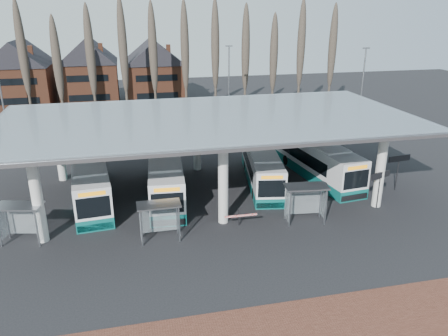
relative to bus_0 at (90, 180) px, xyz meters
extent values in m
plane|color=black|center=(9.29, -8.91, -1.54)|extent=(140.00, 140.00, 0.00)
cylinder|color=silver|center=(-2.71, -6.41, 1.46)|extent=(0.70, 0.70, 6.00)
cylinder|color=silver|center=(-2.71, 4.59, 1.46)|extent=(0.70, 0.70, 6.00)
cylinder|color=silver|center=(9.29, -6.41, 1.46)|extent=(0.70, 0.70, 6.00)
cylinder|color=silver|center=(9.29, 4.59, 1.46)|extent=(0.70, 0.70, 6.00)
cylinder|color=silver|center=(21.29, -6.41, 1.46)|extent=(0.70, 0.70, 6.00)
cylinder|color=silver|center=(21.29, 4.59, 1.46)|extent=(0.70, 0.70, 6.00)
cube|color=gray|center=(9.29, -0.91, 4.71)|extent=(32.00, 16.00, 0.12)
cube|color=silver|center=(9.29, -0.91, 4.78)|extent=(31.50, 15.50, 0.04)
cone|color=#473D33|center=(-8.71, 24.09, 5.71)|extent=(0.36, 0.36, 14.50)
ellipsoid|color=#473D33|center=(-8.71, 24.09, 7.45)|extent=(1.10, 1.10, 11.02)
cone|color=#473D33|center=(-4.71, 24.09, 5.71)|extent=(0.36, 0.36, 14.50)
ellipsoid|color=#473D33|center=(-4.71, 24.09, 7.45)|extent=(1.10, 1.10, 11.02)
cone|color=#473D33|center=(-0.71, 24.09, 5.71)|extent=(0.36, 0.36, 14.50)
ellipsoid|color=#473D33|center=(-0.71, 24.09, 7.45)|extent=(1.10, 1.10, 11.02)
cone|color=#473D33|center=(3.29, 24.09, 5.71)|extent=(0.36, 0.36, 14.50)
ellipsoid|color=#473D33|center=(3.29, 24.09, 7.45)|extent=(1.10, 1.10, 11.02)
cone|color=#473D33|center=(7.29, 24.09, 5.71)|extent=(0.36, 0.36, 14.50)
ellipsoid|color=#473D33|center=(7.29, 24.09, 7.45)|extent=(1.10, 1.10, 11.02)
cone|color=#473D33|center=(11.29, 24.09, 5.71)|extent=(0.36, 0.36, 14.50)
ellipsoid|color=#473D33|center=(11.29, 24.09, 7.45)|extent=(1.10, 1.10, 11.02)
cone|color=#473D33|center=(15.29, 24.09, 5.71)|extent=(0.36, 0.36, 14.50)
ellipsoid|color=#473D33|center=(15.29, 24.09, 7.45)|extent=(1.10, 1.10, 11.02)
cone|color=#473D33|center=(19.29, 24.09, 5.71)|extent=(0.36, 0.36, 14.50)
ellipsoid|color=#473D33|center=(19.29, 24.09, 7.45)|extent=(1.10, 1.10, 11.02)
cone|color=#473D33|center=(23.29, 24.09, 5.71)|extent=(0.36, 0.36, 14.50)
ellipsoid|color=#473D33|center=(23.29, 24.09, 7.45)|extent=(1.10, 1.10, 11.02)
cone|color=#473D33|center=(27.29, 24.09, 5.71)|extent=(0.36, 0.36, 14.50)
ellipsoid|color=#473D33|center=(27.29, 24.09, 7.45)|extent=(1.10, 1.10, 11.02)
cone|color=#473D33|center=(31.29, 24.09, 5.71)|extent=(0.36, 0.36, 14.50)
ellipsoid|color=#473D33|center=(31.29, 24.09, 7.45)|extent=(1.10, 1.10, 11.02)
cube|color=brown|center=(-11.21, 35.09, 1.96)|extent=(8.00, 10.00, 7.00)
pyramid|color=black|center=(-11.21, 35.09, 8.96)|extent=(8.30, 10.30, 3.50)
cube|color=brown|center=(-1.71, 35.09, 1.96)|extent=(8.00, 10.00, 7.00)
pyramid|color=black|center=(-1.71, 35.09, 8.96)|extent=(8.30, 10.30, 3.50)
cube|color=brown|center=(7.79, 35.09, 1.96)|extent=(8.00, 10.00, 7.00)
pyramid|color=black|center=(7.79, 35.09, 8.96)|extent=(8.30, 10.30, 3.50)
cylinder|color=slate|center=(-8.71, 13.09, 3.46)|extent=(0.16, 0.16, 10.00)
cylinder|color=slate|center=(15.29, 17.09, 3.46)|extent=(0.16, 0.16, 10.00)
cube|color=slate|center=(15.29, 17.09, 8.56)|extent=(0.80, 0.15, 0.15)
cylinder|color=slate|center=(29.29, 11.09, 3.46)|extent=(0.16, 0.16, 10.00)
cube|color=slate|center=(29.29, 11.09, 8.56)|extent=(0.80, 0.15, 0.15)
cube|color=silver|center=(0.01, -0.08, 0.22)|extent=(3.59, 11.94, 2.74)
cube|color=#0B5A57|center=(0.01, -0.08, -1.10)|extent=(3.62, 11.96, 0.88)
cube|color=silver|center=(0.01, -0.08, 1.64)|extent=(2.90, 7.23, 0.18)
cube|color=black|center=(-0.04, 0.41, 0.32)|extent=(3.32, 8.67, 1.08)
cube|color=black|center=(0.56, -5.91, 0.27)|extent=(2.19, 0.27, 1.47)
cube|color=black|center=(-0.54, 5.76, 0.32)|extent=(2.12, 0.26, 1.18)
cube|color=orange|center=(0.56, -5.91, 1.25)|extent=(1.75, 0.21, 0.29)
cube|color=black|center=(0.56, -5.90, -1.20)|extent=(2.37, 0.30, 0.49)
cylinder|color=black|center=(-0.77, -3.89, -1.07)|extent=(0.36, 0.96, 0.94)
cylinder|color=black|center=(1.48, -3.68, -1.07)|extent=(0.36, 0.96, 0.94)
cylinder|color=black|center=(-1.44, 3.23, -1.07)|extent=(0.36, 0.96, 0.94)
cylinder|color=black|center=(0.81, 3.44, -1.07)|extent=(0.36, 0.96, 0.94)
cube|color=silver|center=(5.86, -0.47, 0.23)|extent=(3.36, 11.95, 2.75)
cube|color=#0B5A57|center=(5.86, -0.47, -1.10)|extent=(3.38, 11.97, 0.88)
cube|color=silver|center=(5.86, -0.47, 1.65)|extent=(2.76, 7.22, 0.18)
cube|color=black|center=(5.89, 0.02, 0.33)|extent=(3.16, 8.66, 1.08)
cube|color=black|center=(5.43, -6.33, 0.28)|extent=(2.21, 0.22, 1.47)
cube|color=black|center=(6.28, 5.40, 0.33)|extent=(2.13, 0.21, 1.18)
cube|color=orange|center=(5.43, -6.33, 1.26)|extent=(1.75, 0.18, 0.29)
cube|color=black|center=(5.43, -6.32, -1.20)|extent=(2.38, 0.25, 0.49)
cylinder|color=black|center=(4.45, -4.11, -1.07)|extent=(0.34, 0.96, 0.94)
cylinder|color=black|center=(6.72, -4.28, -1.07)|extent=(0.34, 0.96, 0.94)
cylinder|color=black|center=(4.97, 3.05, -1.07)|extent=(0.34, 0.96, 0.94)
cylinder|color=black|center=(7.24, 2.88, -1.07)|extent=(0.34, 0.96, 0.94)
cube|color=silver|center=(14.15, 0.13, 0.09)|extent=(4.11, 11.12, 2.54)
cube|color=#0B5A57|center=(14.15, 0.13, -1.13)|extent=(4.13, 11.14, 0.82)
cube|color=silver|center=(14.15, 0.13, 1.41)|extent=(3.15, 6.79, 0.16)
cube|color=black|center=(14.23, 0.58, 0.18)|extent=(3.63, 8.12, 1.00)
cube|color=black|center=(13.24, -5.22, 0.14)|extent=(2.02, 0.40, 1.36)
cube|color=black|center=(15.06, 5.48, 0.18)|extent=(1.95, 0.38, 1.09)
cube|color=orange|center=(13.24, -5.22, 1.04)|extent=(1.60, 0.32, 0.27)
cube|color=black|center=(13.24, -5.21, -1.22)|extent=(2.18, 0.44, 0.45)
cylinder|color=black|center=(12.54, -3.09, -1.11)|extent=(0.40, 0.90, 0.87)
cylinder|color=black|center=(14.60, -3.44, -1.11)|extent=(0.40, 0.90, 0.87)
cylinder|color=black|center=(13.65, 3.44, -1.11)|extent=(0.40, 0.90, 0.87)
cylinder|color=black|center=(15.72, 3.08, -1.11)|extent=(0.40, 0.90, 0.87)
cube|color=silver|center=(19.39, 0.58, 0.23)|extent=(3.84, 12.05, 2.76)
cube|color=#0B5A57|center=(19.39, 0.58, -1.10)|extent=(3.86, 12.07, 0.89)
cube|color=silver|center=(19.39, 0.58, 1.66)|extent=(3.05, 7.31, 0.18)
cube|color=black|center=(19.33, 1.07, 0.33)|extent=(3.50, 8.76, 1.09)
cube|color=black|center=(20.05, -5.28, 0.28)|extent=(2.21, 0.31, 1.48)
cube|color=black|center=(18.72, 6.44, 0.33)|extent=(2.13, 0.30, 1.18)
cube|color=orange|center=(20.05, -5.28, 1.27)|extent=(1.76, 0.25, 0.30)
cube|color=black|center=(20.05, -5.27, -1.20)|extent=(2.38, 0.35, 0.49)
cylinder|color=black|center=(18.68, -3.27, -1.07)|extent=(0.38, 0.97, 0.95)
cylinder|color=black|center=(20.94, -3.02, -1.07)|extent=(0.38, 0.97, 0.95)
cylinder|color=black|center=(17.86, 3.88, -1.07)|extent=(0.38, 0.97, 0.95)
cylinder|color=black|center=(20.13, 4.14, -1.07)|extent=(0.38, 0.97, 0.95)
cube|color=gray|center=(-2.84, -7.16, -0.27)|extent=(0.10, 0.10, 2.54)
cube|color=gray|center=(-4.95, -5.51, -0.27)|extent=(0.10, 0.10, 2.54)
cube|color=gray|center=(-2.58, -6.07, -0.27)|extent=(0.10, 0.10, 2.54)
cube|color=gray|center=(-3.90, -6.34, 1.05)|extent=(3.09, 2.03, 0.10)
cube|color=silver|center=(-3.76, -5.74, -0.22)|extent=(2.38, 0.60, 2.03)
cube|color=silver|center=(-5.13, -6.04, -0.22)|extent=(0.30, 1.10, 2.03)
cube|color=silver|center=(-2.66, -6.63, -0.22)|extent=(0.30, 1.10, 2.03)
cube|color=gray|center=(3.54, -8.52, -0.30)|extent=(0.08, 0.08, 2.48)
cube|color=gray|center=(5.92, -8.50, -0.30)|extent=(0.08, 0.08, 2.48)
cube|color=gray|center=(3.54, -7.43, -0.30)|extent=(0.08, 0.08, 2.48)
cube|color=gray|center=(5.92, -7.41, -0.30)|extent=(0.08, 0.08, 2.48)
cube|color=gray|center=(4.73, -7.96, 0.99)|extent=(2.78, 1.40, 0.10)
cube|color=silver|center=(4.73, -7.37, -0.25)|extent=(2.38, 0.05, 1.98)
cube|color=silver|center=(3.49, -7.97, -0.25)|extent=(0.05, 1.09, 1.98)
cube|color=silver|center=(5.97, -7.96, -0.25)|extent=(0.05, 1.09, 1.98)
cube|color=gray|center=(13.60, -8.08, -0.22)|extent=(0.09, 0.09, 2.64)
cube|color=gray|center=(16.11, -8.37, -0.22)|extent=(0.09, 0.09, 2.64)
cube|color=gray|center=(13.73, -6.93, -0.22)|extent=(0.09, 0.09, 2.64)
cube|color=gray|center=(16.24, -7.22, -0.22)|extent=(0.09, 0.09, 2.64)
cube|color=gray|center=(14.92, -7.65, 1.15)|extent=(3.10, 1.80, 0.11)
cube|color=silver|center=(14.99, -7.02, -0.17)|extent=(2.52, 0.33, 2.11)
cube|color=silver|center=(13.61, -7.50, -0.17)|extent=(0.17, 1.16, 2.11)
cube|color=silver|center=(16.23, -7.80, -0.17)|extent=(0.17, 1.16, 2.11)
cylinder|color=black|center=(21.13, -6.75, -0.12)|extent=(0.09, 0.09, 2.84)
cube|color=black|center=(21.13, -6.75, 1.12)|extent=(1.88, 0.73, 0.49)
cylinder|color=black|center=(24.51, -3.98, -0.06)|extent=(0.09, 0.09, 2.97)
cube|color=black|center=(24.51, -3.98, 1.24)|extent=(2.04, 0.33, 0.51)
cube|color=black|center=(10.24, -7.14, -0.97)|extent=(0.08, 0.08, 1.14)
cube|color=red|center=(10.24, -7.65, -0.56)|extent=(2.27, 0.12, 0.10)
camera|label=1|loc=(3.19, -33.44, 12.77)|focal=35.00mm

